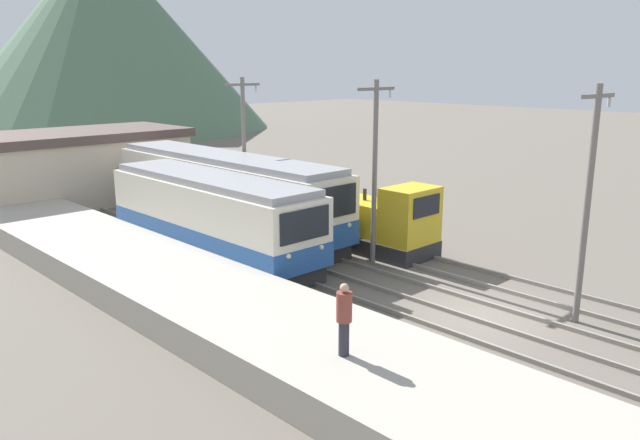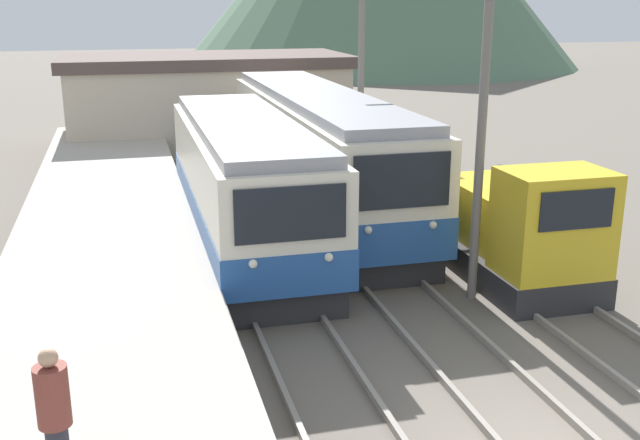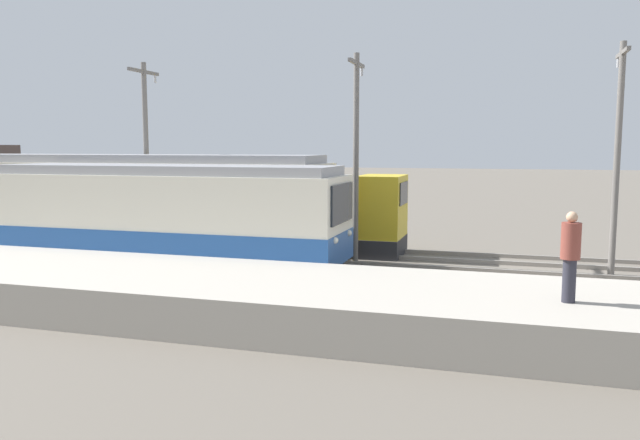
% 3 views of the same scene
% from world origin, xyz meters
% --- Properties ---
extents(commuter_train_left, '(2.84, 11.32, 3.50)m').
position_xyz_m(commuter_train_left, '(-2.60, 11.04, 1.63)').
color(commuter_train_left, '#28282B').
rests_on(commuter_train_left, ground).
extents(commuter_train_center, '(2.84, 14.79, 3.77)m').
position_xyz_m(commuter_train_center, '(0.20, 14.06, 1.75)').
color(commuter_train_center, '#28282B').
rests_on(commuter_train_center, ground).
extents(shunting_locomotive, '(2.40, 5.01, 3.00)m').
position_xyz_m(shunting_locomotive, '(3.20, 6.82, 1.21)').
color(shunting_locomotive, '#28282B').
rests_on(shunting_locomotive, ground).
extents(catenary_mast_mid, '(2.00, 0.20, 7.26)m').
position_xyz_m(catenary_mast_mid, '(1.71, 6.07, 3.95)').
color(catenary_mast_mid, slate).
rests_on(catenary_mast_mid, ground).
extents(catenary_mast_far, '(2.00, 0.20, 7.26)m').
position_xyz_m(catenary_mast_far, '(1.71, 14.43, 3.95)').
color(catenary_mast_far, slate).
rests_on(catenary_mast_far, ground).
extents(person_on_platform, '(0.38, 0.38, 1.82)m').
position_xyz_m(person_on_platform, '(-6.62, -0.28, 1.97)').
color(person_on_platform, '#282833').
rests_on(person_on_platform, platform_left).
extents(station_building, '(12.60, 6.30, 4.14)m').
position_xyz_m(station_building, '(-1.89, 26.00, 2.09)').
color(station_building, beige).
rests_on(station_building, ground).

